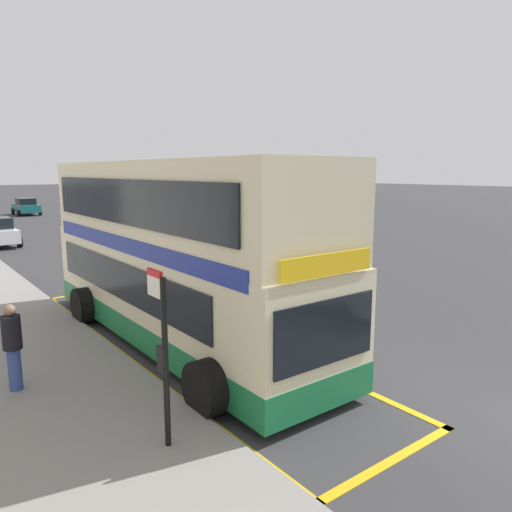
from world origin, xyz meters
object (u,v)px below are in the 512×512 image
Objects in this scene: double_decker_bus at (175,259)px; parked_car_teal_ahead at (26,207)px; bus_stop_sign at (163,344)px; pedestrian_waiting_near_sign at (13,344)px.

parked_car_teal_ahead is (5.20, 40.23, -1.26)m from double_decker_bus.
double_decker_bus is 40.59m from parked_car_teal_ahead.
bus_stop_sign is (-2.45, -4.23, -0.37)m from double_decker_bus.
parked_car_teal_ahead is at bearing 82.63° from double_decker_bus.
double_decker_bus is 4.90m from bus_stop_sign.
pedestrian_waiting_near_sign is at bearing -101.57° from parked_car_teal_ahead.
pedestrian_waiting_near_sign is at bearing 112.80° from bus_stop_sign.
parked_car_teal_ahead is at bearing 80.23° from bus_stop_sign.
parked_car_teal_ahead is 42.11m from pedestrian_waiting_near_sign.
bus_stop_sign is 45.12m from parked_car_teal_ahead.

